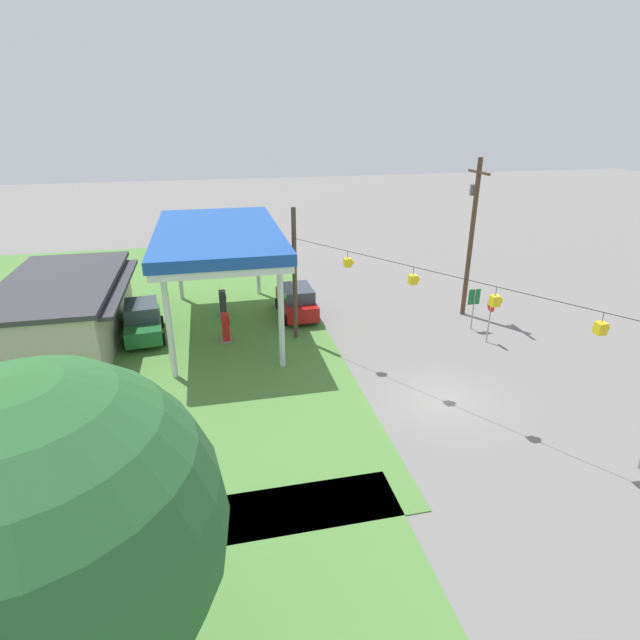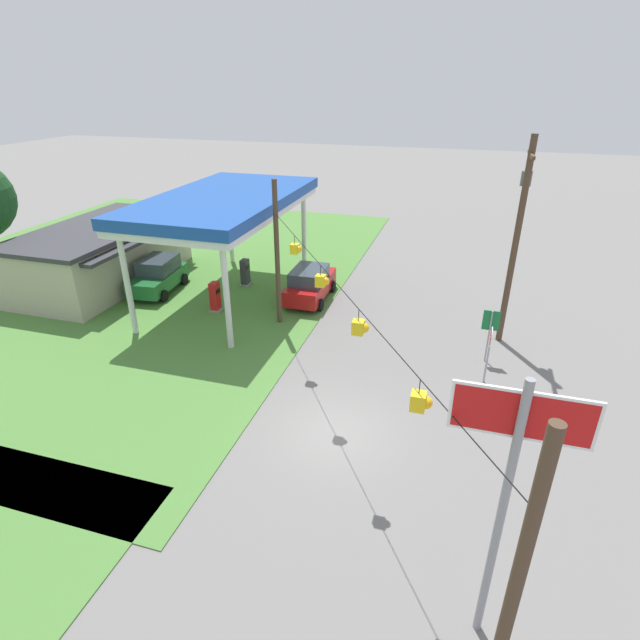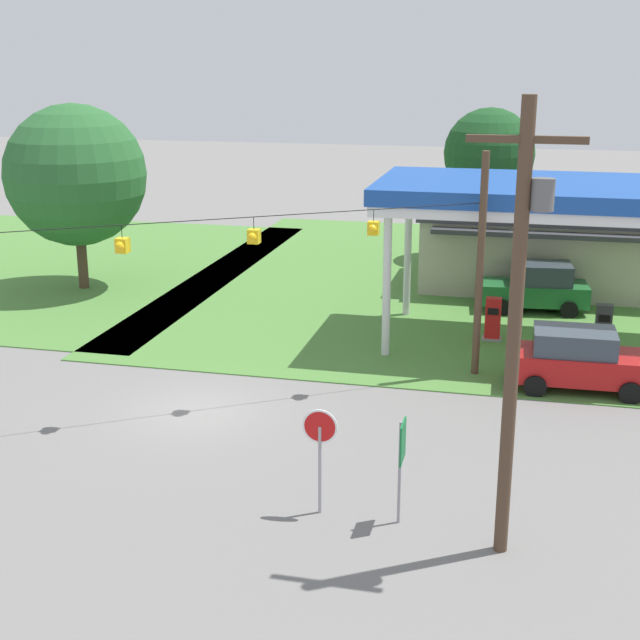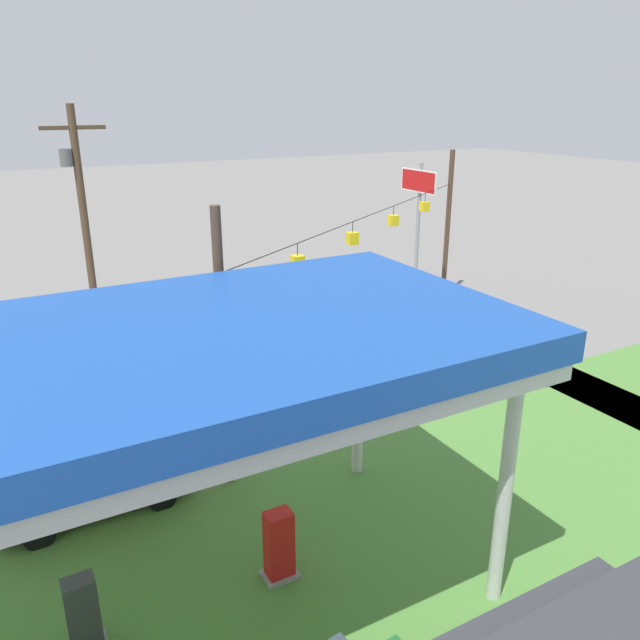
{
  "view_description": "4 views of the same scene",
  "coord_description": "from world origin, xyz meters",
  "px_view_note": "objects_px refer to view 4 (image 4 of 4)",
  "views": [
    {
      "loc": [
        -17.1,
        9.14,
        11.54
      ],
      "look_at": [
        5.31,
        4.16,
        1.94
      ],
      "focal_mm": 28.0,
      "sensor_mm": 36.0,
      "label": 1
    },
    {
      "loc": [
        -13.62,
        -3.52,
        11.27
      ],
      "look_at": [
        4.2,
        1.82,
        2.18
      ],
      "focal_mm": 28.0,
      "sensor_mm": 36.0,
      "label": 2
    },
    {
      "loc": [
        9.02,
        -22.57,
        9.92
      ],
      "look_at": [
        2.86,
        3.43,
        1.97
      ],
      "focal_mm": 50.0,
      "sensor_mm": 36.0,
      "label": 3
    },
    {
      "loc": [
        12.32,
        18.29,
        9.39
      ],
      "look_at": [
        2.48,
        0.5,
        2.17
      ],
      "focal_mm": 35.0,
      "sensor_mm": 36.0,
      "label": 4
    }
  ],
  "objects_px": {
    "fuel_pump_near": "(279,547)",
    "utility_pole_main": "(83,221)",
    "fuel_pump_far": "(83,618)",
    "route_sign": "(158,307)",
    "gas_station_canopy": "(169,362)",
    "stop_sign_roadside": "(203,298)",
    "car_at_pumps_front": "(95,470)",
    "stop_sign_overhead": "(418,204)"
  },
  "relations": [
    {
      "from": "route_sign",
      "to": "utility_pole_main",
      "type": "distance_m",
      "value": 4.19
    },
    {
      "from": "fuel_pump_near",
      "to": "car_at_pumps_front",
      "type": "relative_size",
      "value": 0.36
    },
    {
      "from": "fuel_pump_near",
      "to": "utility_pole_main",
      "type": "bearing_deg",
      "value": -86.29
    },
    {
      "from": "route_sign",
      "to": "fuel_pump_far",
      "type": "bearing_deg",
      "value": 69.59
    },
    {
      "from": "gas_station_canopy",
      "to": "utility_pole_main",
      "type": "bearing_deg",
      "value": -93.85
    },
    {
      "from": "fuel_pump_far",
      "to": "route_sign",
      "type": "xyz_separation_m",
      "value": [
        -5.13,
        -13.79,
        0.95
      ]
    },
    {
      "from": "gas_station_canopy",
      "to": "fuel_pump_far",
      "type": "distance_m",
      "value": 4.9
    },
    {
      "from": "stop_sign_roadside",
      "to": "utility_pole_main",
      "type": "xyz_separation_m",
      "value": [
        4.08,
        -0.67,
        3.37
      ]
    },
    {
      "from": "fuel_pump_far",
      "to": "route_sign",
      "type": "bearing_deg",
      "value": -110.41
    },
    {
      "from": "gas_station_canopy",
      "to": "car_at_pumps_front",
      "type": "xyz_separation_m",
      "value": [
        0.91,
        -4.38,
        -4.3
      ]
    },
    {
      "from": "gas_station_canopy",
      "to": "route_sign",
      "type": "bearing_deg",
      "value": -103.16
    },
    {
      "from": "gas_station_canopy",
      "to": "route_sign",
      "type": "relative_size",
      "value": 5.08
    },
    {
      "from": "stop_sign_overhead",
      "to": "route_sign",
      "type": "xyz_separation_m",
      "value": [
        12.38,
        -0.14,
        -3.1
      ]
    },
    {
      "from": "fuel_pump_near",
      "to": "car_at_pumps_front",
      "type": "height_order",
      "value": "car_at_pumps_front"
    },
    {
      "from": "fuel_pump_far",
      "to": "stop_sign_overhead",
      "type": "xyz_separation_m",
      "value": [
        -17.51,
        -13.65,
        4.05
      ]
    },
    {
      "from": "car_at_pumps_front",
      "to": "stop_sign_overhead",
      "type": "bearing_deg",
      "value": -151.98
    },
    {
      "from": "fuel_pump_far",
      "to": "route_sign",
      "type": "relative_size",
      "value": 0.66
    },
    {
      "from": "car_at_pumps_front",
      "to": "stop_sign_roadside",
      "type": "xyz_separation_m",
      "value": [
        -5.96,
        -9.38,
        0.84
      ]
    },
    {
      "from": "gas_station_canopy",
      "to": "route_sign",
      "type": "xyz_separation_m",
      "value": [
        -3.23,
        -13.79,
        -3.57
      ]
    },
    {
      "from": "car_at_pumps_front",
      "to": "stop_sign_roadside",
      "type": "relative_size",
      "value": 1.79
    },
    {
      "from": "fuel_pump_far",
      "to": "stop_sign_overhead",
      "type": "distance_m",
      "value": 22.57
    },
    {
      "from": "fuel_pump_far",
      "to": "fuel_pump_near",
      "type": "bearing_deg",
      "value": 180.0
    },
    {
      "from": "fuel_pump_near",
      "to": "stop_sign_roadside",
      "type": "xyz_separation_m",
      "value": [
        -3.15,
        -13.75,
        1.06
      ]
    },
    {
      "from": "fuel_pump_near",
      "to": "stop_sign_roadside",
      "type": "bearing_deg",
      "value": -102.89
    },
    {
      "from": "car_at_pumps_front",
      "to": "fuel_pump_far",
      "type": "bearing_deg",
      "value": 75.91
    },
    {
      "from": "gas_station_canopy",
      "to": "stop_sign_roadside",
      "type": "height_order",
      "value": "gas_station_canopy"
    },
    {
      "from": "fuel_pump_far",
      "to": "stop_sign_overhead",
      "type": "bearing_deg",
      "value": -142.06
    },
    {
      "from": "car_at_pumps_front",
      "to": "utility_pole_main",
      "type": "height_order",
      "value": "utility_pole_main"
    },
    {
      "from": "route_sign",
      "to": "utility_pole_main",
      "type": "bearing_deg",
      "value": -15.6
    },
    {
      "from": "fuel_pump_near",
      "to": "fuel_pump_far",
      "type": "xyz_separation_m",
      "value": [
        3.81,
        0.0,
        0.0
      ]
    },
    {
      "from": "gas_station_canopy",
      "to": "stop_sign_overhead",
      "type": "bearing_deg",
      "value": -138.82
    },
    {
      "from": "fuel_pump_far",
      "to": "car_at_pumps_front",
      "type": "distance_m",
      "value": 4.49
    },
    {
      "from": "gas_station_canopy",
      "to": "fuel_pump_far",
      "type": "relative_size",
      "value": 7.64
    },
    {
      "from": "stop_sign_roadside",
      "to": "stop_sign_overhead",
      "type": "distance_m",
      "value": 10.97
    },
    {
      "from": "gas_station_canopy",
      "to": "stop_sign_roadside",
      "type": "relative_size",
      "value": 4.87
    },
    {
      "from": "fuel_pump_far",
      "to": "route_sign",
      "type": "distance_m",
      "value": 14.75
    },
    {
      "from": "car_at_pumps_front",
      "to": "stop_sign_roadside",
      "type": "bearing_deg",
      "value": -123.75
    },
    {
      "from": "car_at_pumps_front",
      "to": "route_sign",
      "type": "height_order",
      "value": "route_sign"
    },
    {
      "from": "gas_station_canopy",
      "to": "stop_sign_overhead",
      "type": "relative_size",
      "value": 1.83
    },
    {
      "from": "fuel_pump_near",
      "to": "utility_pole_main",
      "type": "height_order",
      "value": "utility_pole_main"
    },
    {
      "from": "fuel_pump_near",
      "to": "route_sign",
      "type": "height_order",
      "value": "route_sign"
    },
    {
      "from": "fuel_pump_far",
      "to": "car_at_pumps_front",
      "type": "relative_size",
      "value": 0.36
    }
  ]
}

